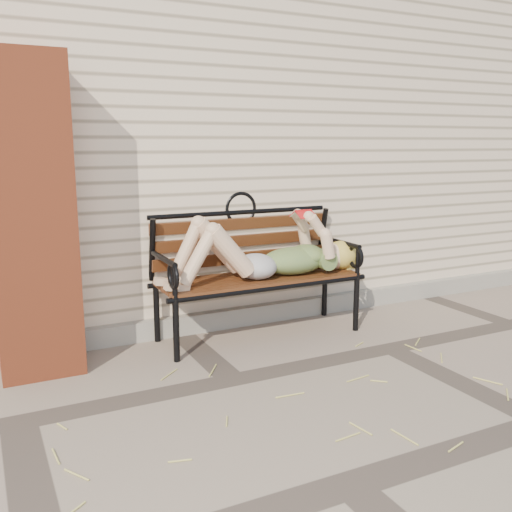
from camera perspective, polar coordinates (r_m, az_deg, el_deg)
ground at (r=4.29m, az=13.28°, el=-8.98°), size 80.00×80.00×0.00m
house_wall at (r=6.61m, az=-3.21°, el=11.58°), size 8.00×4.00×3.00m
foundation_strip at (r=5.01m, az=6.23°, el=-4.88°), size 8.00×0.10×0.15m
brick_pillar at (r=3.86m, az=-21.63°, el=3.60°), size 0.50×0.50×2.00m
garden_bench at (r=4.37m, az=-0.28°, el=0.04°), size 1.68×0.67×1.09m
reading_woman at (r=4.26m, az=0.67°, el=0.23°), size 1.59×0.36×0.50m
straw_scatter at (r=3.49m, az=0.02°, el=-13.39°), size 2.76×1.52×0.01m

